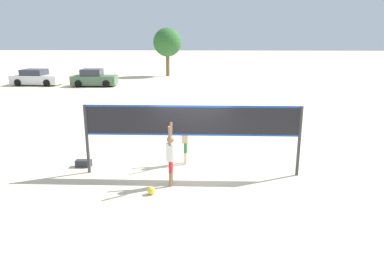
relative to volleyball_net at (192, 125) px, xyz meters
name	(u,v)px	position (x,y,z in m)	size (l,w,h in m)	color
ground_plane	(192,174)	(0.00, 0.00, -1.71)	(200.00, 200.00, 0.00)	beige
volleyball_net	(192,125)	(0.00, 0.00, 0.00)	(7.23, 0.11, 2.38)	#38383D
player_spiker	(171,154)	(-0.63, -1.02, -0.67)	(0.28, 0.69, 1.99)	#8C664C
player_blocker	(186,136)	(-0.27, 1.06, -0.67)	(0.28, 0.68, 1.98)	beige
volleyball	(151,191)	(-1.15, -1.76, -1.59)	(0.24, 0.24, 0.24)	yellow
gear_bag	(84,163)	(-3.94, 0.56, -1.58)	(0.56, 0.26, 0.25)	#2D2D33
parked_car_near	(37,78)	(-15.47, 22.68, -1.05)	(4.70, 2.30, 1.47)	silver
parked_car_mid	(94,79)	(-9.86, 22.15, -1.02)	(4.08, 2.03, 1.55)	#4C6B4C
tree_left_cluster	(167,42)	(-3.94, 31.06, 2.02)	(3.18, 3.18, 5.35)	brown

